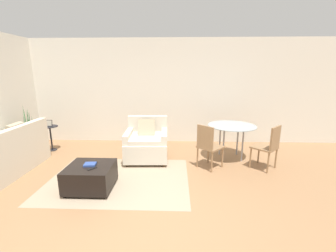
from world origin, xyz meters
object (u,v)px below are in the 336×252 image
object	(u,v)px
picture_frame	(49,123)
dining_chair_near_right	(269,145)
tv_remote_primary	(92,168)
potted_plant	(31,140)
dining_table	(232,129)
armchair	(147,143)
couch	(0,160)
dining_chair_near_left	(208,144)
ottoman	(91,176)
book_stack	(90,164)
side_table	(51,134)

from	to	relation	value
picture_frame	dining_chair_near_right	distance (m)	4.99
tv_remote_primary	potted_plant	world-z (taller)	potted_plant
tv_remote_primary	dining_table	distance (m)	3.02
armchair	tv_remote_primary	xyz separation A→B (m)	(-0.68, -1.46, 0.05)
couch	armchair	world-z (taller)	couch
dining_table	dining_chair_near_left	size ratio (longest dim) A/B	1.16
couch	potted_plant	world-z (taller)	potted_plant
tv_remote_primary	dining_table	size ratio (longest dim) A/B	0.14
dining_chair_near_left	potted_plant	bearing A→B (deg)	168.09
picture_frame	dining_table	xyz separation A→B (m)	(4.30, -0.34, -0.03)
ottoman	dining_table	bearing A→B (deg)	29.28
ottoman	couch	bearing A→B (deg)	166.97
dining_chair_near_right	book_stack	bearing A→B (deg)	-165.00
side_table	dining_chair_near_right	distance (m)	4.99
armchair	couch	bearing A→B (deg)	-161.01
armchair	picture_frame	size ratio (longest dim) A/B	6.17
ottoman	armchair	bearing A→B (deg)	60.29
couch	tv_remote_primary	world-z (taller)	couch
book_stack	dining_chair_near_right	world-z (taller)	dining_chair_near_right
ottoman	dining_table	size ratio (longest dim) A/B	0.70
side_table	dining_chair_near_left	bearing A→B (deg)	-14.16
couch	tv_remote_primary	distance (m)	2.03
couch	tv_remote_primary	bearing A→B (deg)	-15.66
book_stack	couch	bearing A→B (deg)	167.48
potted_plant	book_stack	bearing A→B (deg)	-39.13
armchair	side_table	size ratio (longest dim) A/B	1.54
tv_remote_primary	armchair	bearing A→B (deg)	64.91
tv_remote_primary	dining_chair_near_right	size ratio (longest dim) A/B	0.16
book_stack	armchair	bearing A→B (deg)	60.02
book_stack	dining_chair_near_left	bearing A→B (deg)	23.00
dining_chair_near_right	dining_chair_near_left	bearing A→B (deg)	180.00
dining_chair_near_left	tv_remote_primary	bearing A→B (deg)	-152.99
side_table	dining_chair_near_left	size ratio (longest dim) A/B	0.68
potted_plant	side_table	world-z (taller)	potted_plant
book_stack	dining_chair_near_left	distance (m)	2.22
side_table	dining_table	size ratio (longest dim) A/B	0.59
tv_remote_primary	picture_frame	bearing A→B (deg)	132.09
book_stack	picture_frame	world-z (taller)	picture_frame
potted_plant	dining_chair_near_left	bearing A→B (deg)	-11.91
ottoman	side_table	size ratio (longest dim) A/B	1.19
couch	ottoman	world-z (taller)	couch
ottoman	tv_remote_primary	size ratio (longest dim) A/B	5.04
ottoman	picture_frame	bearing A→B (deg)	132.44
couch	ottoman	size ratio (longest dim) A/B	2.62
tv_remote_primary	picture_frame	world-z (taller)	picture_frame
couch	side_table	distance (m)	1.41
armchair	potted_plant	distance (m)	2.95
ottoman	potted_plant	world-z (taller)	potted_plant
book_stack	dining_chair_near_left	xyz separation A→B (m)	(2.04, 0.87, 0.09)
ottoman	book_stack	size ratio (longest dim) A/B	3.69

